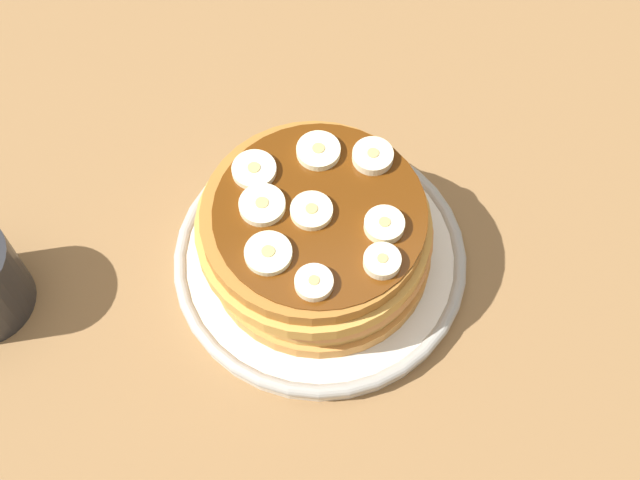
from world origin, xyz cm
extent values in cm
cube|color=olive|center=(0.00, 0.00, -1.50)|extent=(140.00, 140.00, 3.00)
cylinder|color=silver|center=(0.00, 0.00, 0.82)|extent=(24.15, 24.15, 1.63)
torus|color=#A19E96|center=(0.00, 0.00, 1.39)|extent=(24.57, 24.57, 1.14)
cylinder|color=#D38F45|center=(0.17, -0.46, 2.35)|extent=(18.31, 18.31, 1.43)
cylinder|color=tan|center=(0.02, 0.38, 3.78)|extent=(17.44, 17.44, 1.43)
cylinder|color=#D38C4B|center=(0.15, 0.38, 5.21)|extent=(18.01, 18.01, 1.43)
cylinder|color=gold|center=(0.53, 0.47, 6.65)|extent=(18.55, 18.55, 1.43)
cylinder|color=#A96C2B|center=(0.51, -0.14, 8.08)|extent=(17.48, 17.48, 1.43)
cylinder|color=#592B0A|center=(0.00, 0.00, 8.88)|extent=(16.52, 16.52, 0.16)
cylinder|color=#FEECB3|center=(0.66, 0.16, 9.16)|extent=(3.26, 3.26, 0.73)
cylinder|color=tan|center=(0.66, 0.16, 9.56)|extent=(0.91, 0.91, 0.08)
cylinder|color=beige|center=(-4.97, -3.93, 9.28)|extent=(3.25, 3.25, 0.96)
cylinder|color=tan|center=(-4.97, -3.93, 9.80)|extent=(0.91, 0.91, 0.08)
cylinder|color=#F7EEC2|center=(4.25, -1.19, 9.19)|extent=(3.56, 3.56, 0.79)
cylinder|color=tan|center=(4.25, -1.19, 9.62)|extent=(1.00, 1.00, 0.08)
cylinder|color=#F8E8BE|center=(1.60, 6.01, 9.22)|extent=(2.84, 2.84, 0.85)
cylinder|color=tan|center=(1.60, 6.01, 9.69)|extent=(0.80, 0.80, 0.08)
cylinder|color=#F4E8C1|center=(-3.62, 5.26, 9.28)|extent=(2.79, 2.79, 0.97)
cylinder|color=tan|center=(-3.62, 5.26, 9.80)|extent=(0.78, 0.78, 0.08)
cylinder|color=#F3EFBC|center=(4.45, 2.99, 9.16)|extent=(3.56, 3.56, 0.72)
cylinder|color=tan|center=(4.45, 2.99, 9.56)|extent=(1.00, 1.00, 0.08)
cylinder|color=#FAECB8|center=(-4.46, 2.30, 9.27)|extent=(3.07, 3.07, 0.95)
cylinder|color=tan|center=(-4.46, 2.30, 9.79)|extent=(0.86, 0.86, 0.08)
cylinder|color=#F6F3C1|center=(-0.88, -5.29, 9.20)|extent=(3.50, 3.50, 0.80)
cylinder|color=tan|center=(-0.88, -5.29, 9.64)|extent=(0.98, 0.98, 0.08)
cylinder|color=#F6E6BC|center=(4.37, -4.49, 9.16)|extent=(3.49, 3.49, 0.72)
cylinder|color=tan|center=(4.37, -4.49, 9.56)|extent=(0.98, 0.98, 0.08)
camera|label=1|loc=(6.21, 32.41, 64.43)|focal=47.65mm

